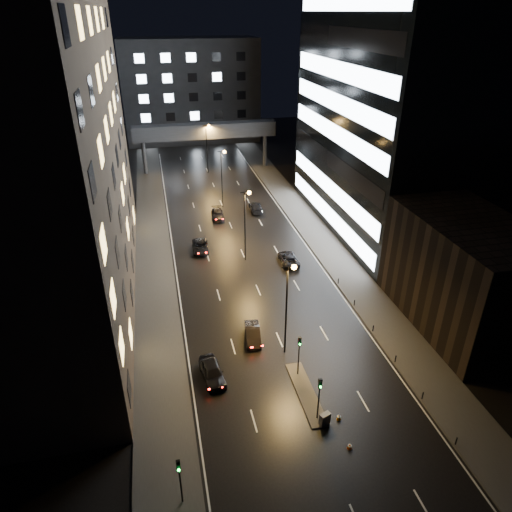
# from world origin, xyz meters

# --- Properties ---
(ground) EXTENTS (160.00, 160.00, 0.00)m
(ground) POSITION_xyz_m (0.00, 40.00, 0.00)
(ground) COLOR black
(ground) RESTS_ON ground
(sidewalk_left) EXTENTS (5.00, 110.00, 0.15)m
(sidewalk_left) POSITION_xyz_m (-12.50, 35.00, 0.07)
(sidewalk_left) COLOR #383533
(sidewalk_left) RESTS_ON ground
(sidewalk_right) EXTENTS (5.00, 110.00, 0.15)m
(sidewalk_right) POSITION_xyz_m (12.50, 35.00, 0.07)
(sidewalk_right) COLOR #383533
(sidewalk_right) RESTS_ON ground
(building_left) EXTENTS (15.00, 48.00, 40.00)m
(building_left) POSITION_xyz_m (-22.50, 24.00, 20.00)
(building_left) COLOR #2D2319
(building_left) RESTS_ON ground
(building_right_low) EXTENTS (10.00, 18.00, 12.00)m
(building_right_low) POSITION_xyz_m (20.00, 9.00, 6.00)
(building_right_low) COLOR black
(building_right_low) RESTS_ON ground
(building_right_glass) EXTENTS (20.00, 36.00, 45.00)m
(building_right_glass) POSITION_xyz_m (25.00, 36.00, 22.50)
(building_right_glass) COLOR black
(building_right_glass) RESTS_ON ground
(building_far) EXTENTS (34.00, 14.00, 25.00)m
(building_far) POSITION_xyz_m (0.00, 98.00, 12.50)
(building_far) COLOR #333335
(building_far) RESTS_ON ground
(skybridge) EXTENTS (30.00, 3.00, 10.00)m
(skybridge) POSITION_xyz_m (0.00, 70.00, 8.34)
(skybridge) COLOR #333335
(skybridge) RESTS_ON ground
(median_island) EXTENTS (1.60, 8.00, 0.15)m
(median_island) POSITION_xyz_m (0.30, 2.00, 0.07)
(median_island) COLOR #383533
(median_island) RESTS_ON ground
(traffic_signal_near) EXTENTS (0.28, 0.34, 4.40)m
(traffic_signal_near) POSITION_xyz_m (0.30, 4.49, 3.09)
(traffic_signal_near) COLOR black
(traffic_signal_near) RESTS_ON median_island
(traffic_signal_far) EXTENTS (0.28, 0.34, 4.40)m
(traffic_signal_far) POSITION_xyz_m (0.30, -1.01, 3.09)
(traffic_signal_far) COLOR black
(traffic_signal_far) RESTS_ON median_island
(traffic_signal_corner) EXTENTS (0.28, 0.34, 4.40)m
(traffic_signal_corner) POSITION_xyz_m (-11.50, -6.01, 2.94)
(traffic_signal_corner) COLOR black
(traffic_signal_corner) RESTS_ON ground
(bollard_row) EXTENTS (0.12, 25.12, 0.90)m
(bollard_row) POSITION_xyz_m (10.20, 6.50, 0.45)
(bollard_row) COLOR black
(bollard_row) RESTS_ON ground
(streetlight_near) EXTENTS (1.45, 0.50, 10.15)m
(streetlight_near) POSITION_xyz_m (0.16, 8.00, 6.50)
(streetlight_near) COLOR black
(streetlight_near) RESTS_ON ground
(streetlight_mid_a) EXTENTS (1.45, 0.50, 10.15)m
(streetlight_mid_a) POSITION_xyz_m (0.16, 28.00, 6.50)
(streetlight_mid_a) COLOR black
(streetlight_mid_a) RESTS_ON ground
(streetlight_mid_b) EXTENTS (1.45, 0.50, 10.15)m
(streetlight_mid_b) POSITION_xyz_m (0.16, 48.00, 6.50)
(streetlight_mid_b) COLOR black
(streetlight_mid_b) RESTS_ON ground
(streetlight_far) EXTENTS (1.45, 0.50, 10.15)m
(streetlight_far) POSITION_xyz_m (0.16, 68.00, 6.50)
(streetlight_far) COLOR black
(streetlight_far) RESTS_ON ground
(car_away_a) EXTENTS (2.44, 4.84, 1.58)m
(car_away_a) POSITION_xyz_m (-7.71, 5.87, 0.79)
(car_away_a) COLOR black
(car_away_a) RESTS_ON ground
(car_away_b) EXTENTS (2.06, 4.49, 1.43)m
(car_away_b) POSITION_xyz_m (-2.75, 10.67, 0.71)
(car_away_b) COLOR black
(car_away_b) RESTS_ON ground
(car_away_c) EXTENTS (2.53, 4.99, 1.35)m
(car_away_c) POSITION_xyz_m (-5.77, 32.16, 0.68)
(car_away_c) COLOR black
(car_away_c) RESTS_ON ground
(car_away_d) EXTENTS (2.19, 4.93, 1.41)m
(car_away_d) POSITION_xyz_m (-1.61, 43.25, 0.70)
(car_away_d) COLOR black
(car_away_d) RESTS_ON ground
(car_toward_a) EXTENTS (2.43, 4.98, 1.36)m
(car_toward_a) POSITION_xyz_m (5.63, 25.91, 0.68)
(car_toward_a) COLOR black
(car_toward_a) RESTS_ON ground
(car_toward_b) EXTENTS (2.44, 5.12, 1.44)m
(car_toward_b) POSITION_xyz_m (5.32, 44.93, 0.72)
(car_toward_b) COLOR black
(car_toward_b) RESTS_ON ground
(utility_cabinet) EXTENTS (1.02, 0.74, 1.10)m
(utility_cabinet) POSITION_xyz_m (0.70, -1.70, 0.70)
(utility_cabinet) COLOR #525255
(utility_cabinet) RESTS_ON median_island
(cone_a) EXTENTS (0.53, 0.53, 0.52)m
(cone_a) POSITION_xyz_m (2.10, -1.42, 0.26)
(cone_a) COLOR orange
(cone_a) RESTS_ON ground
(cone_b) EXTENTS (0.47, 0.47, 0.46)m
(cone_b) POSITION_xyz_m (1.84, -4.37, 0.23)
(cone_b) COLOR #FF510D
(cone_b) RESTS_ON ground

